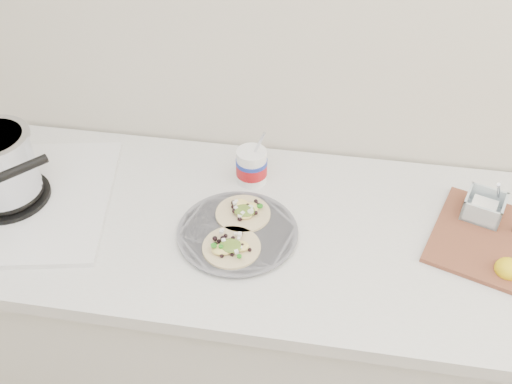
# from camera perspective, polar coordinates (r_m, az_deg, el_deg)

# --- Properties ---
(counter) EXTENTS (2.44, 0.66, 0.90)m
(counter) POSITION_cam_1_polar(r_m,az_deg,el_deg) (1.79, 4.89, -13.82)
(counter) COLOR silver
(counter) RESTS_ON ground
(stove) EXTENTS (0.61, 0.58, 0.25)m
(stove) POSITION_cam_1_polar(r_m,az_deg,el_deg) (1.60, -24.04, 1.30)
(stove) COLOR silver
(stove) RESTS_ON counter
(taco_plate) EXTENTS (0.30, 0.30, 0.04)m
(taco_plate) POSITION_cam_1_polar(r_m,az_deg,el_deg) (1.41, -1.87, -3.79)
(taco_plate) COLOR slate
(taco_plate) RESTS_ON counter
(tub) EXTENTS (0.09, 0.09, 0.19)m
(tub) POSITION_cam_1_polar(r_m,az_deg,el_deg) (1.54, -0.34, 2.93)
(tub) COLOR white
(tub) RESTS_ON counter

